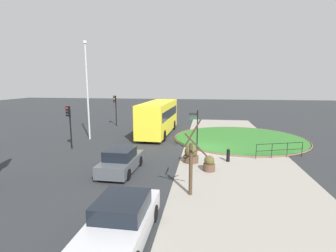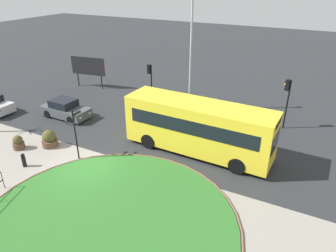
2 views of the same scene
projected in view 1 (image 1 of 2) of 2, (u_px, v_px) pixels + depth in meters
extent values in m
plane|color=#282B2D|center=(204.00, 148.00, 20.65)|extent=(120.00, 120.00, 0.00)
cube|color=gray|center=(232.00, 149.00, 20.34)|extent=(32.00, 7.62, 0.02)
cylinder|color=#2D6B28|center=(239.00, 138.00, 24.01)|extent=(11.95, 11.95, 0.10)
torus|color=brown|center=(239.00, 138.00, 24.01)|extent=(12.26, 12.26, 0.11)
cylinder|color=black|center=(197.00, 132.00, 19.38)|extent=(0.09, 0.09, 3.15)
sphere|color=black|center=(198.00, 110.00, 19.10)|extent=(0.10, 0.10, 0.10)
cube|color=black|center=(193.00, 114.00, 19.20)|extent=(0.04, 0.62, 0.15)
cube|color=#195128|center=(193.00, 118.00, 19.06)|extent=(0.36, 0.57, 0.15)
cube|color=black|center=(197.00, 123.00, 18.88)|extent=(0.67, 0.05, 0.15)
cylinder|color=black|center=(228.00, 156.00, 17.12)|extent=(0.23, 0.23, 0.75)
sphere|color=black|center=(228.00, 150.00, 17.04)|extent=(0.22, 0.22, 0.22)
cube|color=black|center=(280.00, 143.00, 17.81)|extent=(1.20, 3.42, 0.03)
cube|color=black|center=(280.00, 150.00, 17.89)|extent=(1.20, 3.42, 0.03)
cylinder|color=black|center=(256.00, 152.00, 17.57)|extent=(0.04, 0.04, 1.06)
cylinder|color=black|center=(272.00, 151.00, 17.79)|extent=(0.04, 0.04, 1.06)
cylinder|color=black|center=(287.00, 150.00, 18.01)|extent=(0.04, 0.04, 1.06)
cylinder|color=black|center=(302.00, 149.00, 18.23)|extent=(0.04, 0.04, 1.06)
cube|color=yellow|center=(159.00, 117.00, 25.94)|extent=(9.35, 2.72, 3.04)
cube|color=black|center=(147.00, 113.00, 26.08)|extent=(8.16, 0.30, 0.88)
cube|color=black|center=(170.00, 113.00, 25.66)|extent=(8.16, 0.30, 0.88)
cube|color=black|center=(167.00, 110.00, 30.42)|extent=(0.09, 1.97, 1.10)
cube|color=black|center=(167.00, 101.00, 30.23)|extent=(0.07, 1.32, 0.28)
cylinder|color=black|center=(155.00, 124.00, 29.23)|extent=(1.01, 0.33, 1.00)
cylinder|color=black|center=(174.00, 125.00, 28.85)|extent=(1.01, 0.33, 1.00)
cylinder|color=black|center=(140.00, 135.00, 23.47)|extent=(1.01, 0.33, 1.00)
cylinder|color=black|center=(164.00, 136.00, 23.09)|extent=(1.01, 0.33, 1.00)
cube|color=#474C51|center=(121.00, 163.00, 15.17)|extent=(3.96, 1.81, 0.69)
cube|color=black|center=(120.00, 154.00, 14.91)|extent=(1.87, 1.56, 0.59)
cube|color=#EAEACC|center=(124.00, 153.00, 17.17)|extent=(0.02, 0.20, 0.12)
cube|color=#EAEACC|center=(139.00, 154.00, 17.00)|extent=(0.02, 0.20, 0.12)
cylinder|color=black|center=(116.00, 160.00, 16.52)|extent=(0.64, 0.23, 0.64)
cylinder|color=black|center=(140.00, 161.00, 16.27)|extent=(0.64, 0.23, 0.64)
cylinder|color=black|center=(100.00, 173.00, 14.15)|extent=(0.64, 0.23, 0.64)
cylinder|color=black|center=(127.00, 174.00, 13.90)|extent=(0.64, 0.23, 0.64)
cube|color=#B7B7BC|center=(121.00, 226.00, 8.54)|extent=(4.47, 1.89, 0.74)
cube|color=black|center=(122.00, 206.00, 8.61)|extent=(1.94, 1.64, 0.53)
cylinder|color=black|center=(154.00, 213.00, 9.80)|extent=(0.64, 0.22, 0.64)
cylinder|color=black|center=(112.00, 210.00, 10.05)|extent=(0.64, 0.22, 0.64)
cylinder|color=black|center=(71.00, 128.00, 20.22)|extent=(0.11, 0.11, 3.45)
cube|color=black|center=(68.00, 111.00, 19.79)|extent=(0.26, 0.26, 0.78)
sphere|color=red|center=(67.00, 108.00, 19.60)|extent=(0.16, 0.16, 0.16)
sphere|color=black|center=(67.00, 112.00, 19.64)|extent=(0.16, 0.16, 0.16)
sphere|color=black|center=(67.00, 115.00, 19.68)|extent=(0.16, 0.16, 0.16)
cylinder|color=black|center=(116.00, 111.00, 31.04)|extent=(0.11, 0.11, 3.69)
cube|color=black|center=(115.00, 99.00, 30.60)|extent=(0.30, 0.30, 0.78)
sphere|color=black|center=(114.00, 97.00, 30.42)|extent=(0.16, 0.16, 0.16)
sphere|color=#F2A519|center=(114.00, 99.00, 30.46)|extent=(0.16, 0.16, 0.16)
sphere|color=black|center=(114.00, 101.00, 30.50)|extent=(0.16, 0.16, 0.16)
cylinder|color=#B7B7BC|center=(87.00, 93.00, 23.22)|extent=(0.16, 0.16, 8.69)
cylinder|color=silver|center=(85.00, 42.00, 22.46)|extent=(0.32, 0.32, 0.22)
cylinder|color=brown|center=(191.00, 159.00, 17.00)|extent=(1.01, 1.01, 0.46)
sphere|color=#4C4723|center=(191.00, 152.00, 16.91)|extent=(0.86, 0.86, 0.86)
cylinder|color=brown|center=(209.00, 167.00, 15.32)|extent=(0.72, 0.72, 0.46)
sphere|color=#4C4723|center=(209.00, 161.00, 15.25)|extent=(0.61, 0.61, 0.61)
cylinder|color=#423323|center=(191.00, 170.00, 11.90)|extent=(0.17, 0.17, 2.53)
cylinder|color=#423323|center=(191.00, 155.00, 12.20)|extent=(0.15, 0.87, 0.69)
cylinder|color=#423323|center=(196.00, 145.00, 11.19)|extent=(0.58, 1.02, 1.15)
cylinder|color=#423323|center=(193.00, 133.00, 11.98)|extent=(0.16, 0.83, 1.41)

